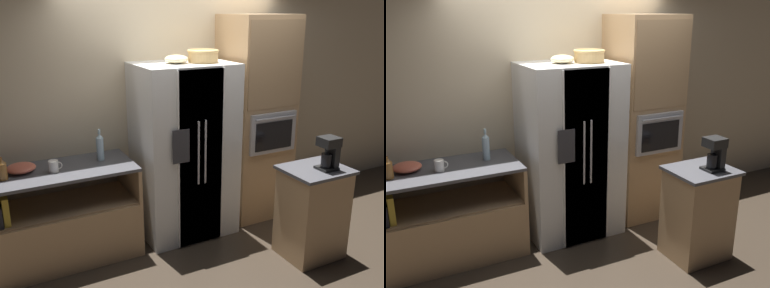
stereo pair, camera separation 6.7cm
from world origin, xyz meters
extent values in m
plane|color=#382D23|center=(0.00, 0.00, 0.00)|extent=(20.00, 20.00, 0.00)
cube|color=beige|center=(0.00, 0.47, 1.40)|extent=(12.00, 0.06, 2.80)
cube|color=tan|center=(-1.38, 0.10, 0.28)|extent=(1.38, 0.68, 0.55)
cube|color=tan|center=(-1.38, 0.10, 0.56)|extent=(1.33, 0.63, 0.02)
cube|color=tan|center=(-0.70, 0.10, 0.72)|extent=(0.04, 0.68, 0.34)
cube|color=#4C4C51|center=(-1.38, 0.10, 0.91)|extent=(1.38, 0.68, 0.03)
cube|color=gold|center=(-1.88, 0.07, 0.69)|extent=(0.05, 0.46, 0.25)
cube|color=white|center=(-0.09, 0.08, 0.92)|extent=(0.98, 0.72, 1.83)
cube|color=white|center=(-0.09, -0.29, 0.92)|extent=(0.49, 0.02, 1.80)
cube|color=white|center=(-0.08, -0.29, 0.92)|extent=(0.49, 0.02, 1.80)
cylinder|color=#B2B2B7|center=(-0.12, -0.32, 1.01)|extent=(0.02, 0.02, 0.64)
cylinder|color=#B2B2B7|center=(-0.05, -0.32, 1.01)|extent=(0.02, 0.02, 0.64)
cube|color=#2D2D33|center=(-0.31, -0.30, 1.10)|extent=(0.18, 0.01, 0.33)
cube|color=tan|center=(0.84, 0.12, 1.15)|extent=(0.72, 0.65, 2.30)
cube|color=#ADADB2|center=(0.84, -0.22, 1.06)|extent=(0.59, 0.04, 0.44)
cube|color=black|center=(0.84, -0.24, 1.04)|extent=(0.48, 0.01, 0.31)
cylinder|color=#B2B2B7|center=(0.84, -0.26, 1.24)|extent=(0.52, 0.02, 0.02)
cube|color=#A68259|center=(0.84, -0.21, 1.79)|extent=(0.68, 0.01, 0.91)
cube|color=tan|center=(0.78, -0.96, 0.44)|extent=(0.56, 0.47, 0.88)
cube|color=#4C4C51|center=(0.78, -0.96, 0.90)|extent=(0.60, 0.51, 0.03)
cylinder|color=tan|center=(0.10, 0.03, 1.89)|extent=(0.30, 0.30, 0.11)
torus|color=tan|center=(0.10, 0.03, 1.95)|extent=(0.32, 0.32, 0.02)
ellipsoid|color=beige|center=(-0.17, 0.07, 1.87)|extent=(0.24, 0.24, 0.08)
cylinder|color=brown|center=(-1.86, 0.06, 1.00)|extent=(0.09, 0.09, 0.15)
cone|color=brown|center=(-1.86, 0.06, 1.09)|extent=(0.09, 0.09, 0.05)
cylinder|color=brown|center=(-1.86, 0.06, 1.12)|extent=(0.03, 0.03, 0.02)
cylinder|color=silver|center=(-0.96, 0.17, 1.04)|extent=(0.07, 0.07, 0.23)
cone|color=silver|center=(-0.96, 0.17, 1.17)|extent=(0.07, 0.07, 0.04)
cylinder|color=silver|center=(-0.96, 0.17, 1.21)|extent=(0.03, 0.03, 0.05)
cylinder|color=silver|center=(-1.43, 0.05, 0.98)|extent=(0.09, 0.09, 0.11)
torus|color=silver|center=(-1.38, 0.05, 0.98)|extent=(0.07, 0.01, 0.07)
ellipsoid|color=#DB664C|center=(-1.69, 0.18, 0.96)|extent=(0.26, 0.26, 0.08)
cube|color=black|center=(0.85, -1.03, 0.92)|extent=(0.17, 0.16, 0.02)
cylinder|color=black|center=(0.83, -1.03, 1.00)|extent=(0.10, 0.10, 0.13)
cube|color=black|center=(0.90, -1.03, 1.07)|extent=(0.06, 0.14, 0.31)
cube|color=black|center=(0.85, -1.03, 1.18)|extent=(0.17, 0.16, 0.09)
camera|label=1|loc=(-1.99, -3.77, 2.33)|focal=40.00mm
camera|label=2|loc=(-1.94, -3.80, 2.33)|focal=40.00mm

